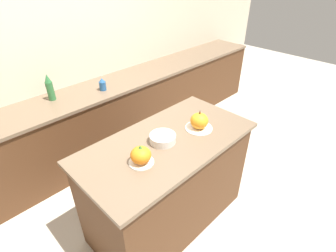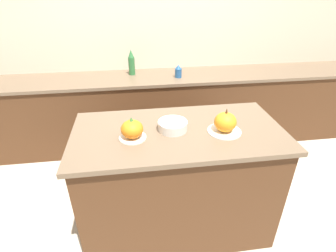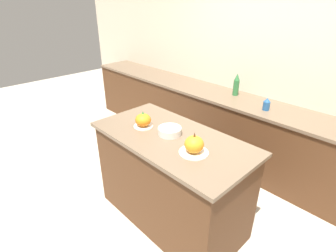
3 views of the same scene
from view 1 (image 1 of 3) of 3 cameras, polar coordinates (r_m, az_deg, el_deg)
ground_plane at (r=2.78m, az=-0.05°, el=-19.20°), size 12.00×12.00×0.00m
wall_back at (r=3.29m, az=-22.15°, el=13.86°), size 8.00×0.06×2.50m
kitchen_island at (r=2.42m, az=-0.06°, el=-12.25°), size 1.50×0.76×0.95m
back_counter at (r=3.34m, az=-16.89°, el=-0.20°), size 6.00×0.60×0.90m
pumpkin_cake_left at (r=1.87m, az=-5.93°, el=-6.43°), size 0.18×0.18×0.16m
pumpkin_cake_right at (r=2.24m, az=6.81°, el=0.95°), size 0.24×0.24×0.18m
bottle_tall at (r=3.06m, az=-24.36°, el=7.60°), size 0.07×0.07×0.29m
bottle_short at (r=3.13m, az=-14.09°, el=8.78°), size 0.08×0.08×0.15m
mixing_bowl at (r=2.08m, az=-1.16°, el=-2.72°), size 0.21×0.21×0.07m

